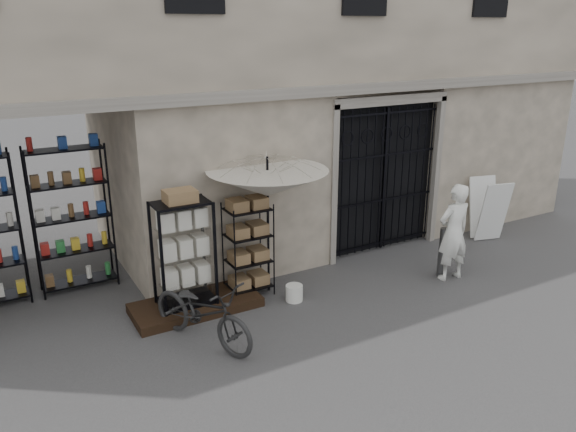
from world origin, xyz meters
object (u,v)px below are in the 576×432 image
market_umbrella (267,176)px  shopkeeper (449,278)px  steel_bollard (443,252)px  easel_sign (488,209)px  wire_rack (248,250)px  white_bucket (294,293)px  display_cabinet (184,259)px  bicycle (204,342)px

market_umbrella → shopkeeper: (3.04, -1.16, -2.01)m
steel_bollard → easel_sign: (2.14, 0.92, 0.21)m
market_umbrella → shopkeeper: bearing=-20.8°
shopkeeper → wire_rack: bearing=-16.8°
market_umbrella → white_bucket: (0.19, -0.54, -1.88)m
display_cabinet → market_umbrella: market_umbrella is taller
shopkeeper → market_umbrella: bearing=-17.8°
market_umbrella → bicycle: size_ratio=1.52×
market_umbrella → steel_bollard: market_umbrella is taller
market_umbrella → shopkeeper: size_ratio=1.60×
wire_rack → white_bucket: bearing=-27.2°
bicycle → easel_sign: (6.71, 0.94, 0.66)m
steel_bollard → easel_sign: size_ratio=0.71×
steel_bollard → white_bucket: bearing=170.6°
display_cabinet → bicycle: size_ratio=0.98×
display_cabinet → bicycle: display_cabinet is taller
white_bucket → bicycle: bicycle is taller
bicycle → steel_bollard: 4.60m
shopkeeper → bicycle: bearing=1.5°
white_bucket → bicycle: bearing=-164.6°
wire_rack → display_cabinet: bearing=-153.0°
market_umbrella → bicycle: market_umbrella is taller
market_umbrella → shopkeeper: market_umbrella is taller
market_umbrella → shopkeeper: 3.83m
steel_bollard → easel_sign: bearing=23.2°
display_cabinet → easel_sign: 6.61m
wire_rack → shopkeeper: size_ratio=0.91×
easel_sign → wire_rack: bearing=-167.1°
display_cabinet → market_umbrella: size_ratio=0.64×
wire_rack → steel_bollard: 3.52m
bicycle → shopkeeper: bicycle is taller
display_cabinet → white_bucket: (1.66, -0.50, -0.76)m
market_umbrella → white_bucket: 1.97m
wire_rack → bicycle: wire_rack is taller
display_cabinet → wire_rack: display_cabinet is taller
bicycle → steel_bollard: bearing=-23.4°
bicycle → easel_sign: bearing=-15.7°
bicycle → steel_bollard: (4.58, 0.02, 0.45)m
market_umbrella → bicycle: bearing=-146.9°
shopkeeper → display_cabinet: bearing=-10.8°
display_cabinet → easel_sign: (6.61, -0.05, -0.24)m
white_bucket → steel_bollard: bearing=-9.4°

